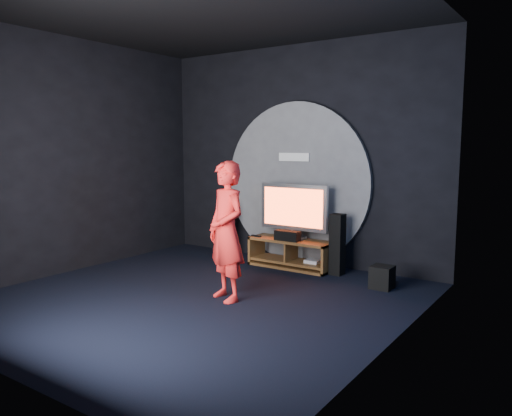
{
  "coord_description": "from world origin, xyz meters",
  "views": [
    {
      "loc": [
        4.05,
        -4.57,
        1.92
      ],
      "look_at": [
        0.18,
        1.05,
        1.05
      ],
      "focal_mm": 35.0,
      "sensor_mm": 36.0,
      "label": 1
    }
  ],
  "objects_px": {
    "media_console": "(291,255)",
    "tower_speaker_right": "(337,244)",
    "tv": "(294,209)",
    "player": "(226,231)",
    "tower_speaker_left": "(225,232)",
    "subwoofer": "(382,277)"
  },
  "relations": [
    {
      "from": "tower_speaker_left",
      "to": "tv",
      "type": "bearing_deg",
      "value": 6.39
    },
    {
      "from": "tower_speaker_left",
      "to": "subwoofer",
      "type": "height_order",
      "value": "tower_speaker_left"
    },
    {
      "from": "player",
      "to": "tv",
      "type": "bearing_deg",
      "value": 117.07
    },
    {
      "from": "player",
      "to": "subwoofer",
      "type": "bearing_deg",
      "value": 69.61
    },
    {
      "from": "media_console",
      "to": "subwoofer",
      "type": "height_order",
      "value": "media_console"
    },
    {
      "from": "tv",
      "to": "tower_speaker_left",
      "type": "distance_m",
      "value": 1.34
    },
    {
      "from": "media_console",
      "to": "tower_speaker_left",
      "type": "distance_m",
      "value": 1.29
    },
    {
      "from": "tower_speaker_left",
      "to": "tower_speaker_right",
      "type": "distance_m",
      "value": 2.03
    },
    {
      "from": "tv",
      "to": "tower_speaker_right",
      "type": "bearing_deg",
      "value": -3.58
    },
    {
      "from": "media_console",
      "to": "subwoofer",
      "type": "relative_size",
      "value": 4.37
    },
    {
      "from": "tv",
      "to": "tower_speaker_left",
      "type": "bearing_deg",
      "value": -173.61
    },
    {
      "from": "subwoofer",
      "to": "player",
      "type": "bearing_deg",
      "value": -132.42
    },
    {
      "from": "subwoofer",
      "to": "player",
      "type": "height_order",
      "value": "player"
    },
    {
      "from": "media_console",
      "to": "tower_speaker_left",
      "type": "bearing_deg",
      "value": -176.68
    },
    {
      "from": "tv",
      "to": "tower_speaker_left",
      "type": "height_order",
      "value": "tv"
    },
    {
      "from": "media_console",
      "to": "tower_speaker_right",
      "type": "distance_m",
      "value": 0.82
    },
    {
      "from": "tower_speaker_left",
      "to": "player",
      "type": "height_order",
      "value": "player"
    },
    {
      "from": "media_console",
      "to": "tower_speaker_right",
      "type": "bearing_deg",
      "value": 1.37
    },
    {
      "from": "tv",
      "to": "player",
      "type": "height_order",
      "value": "player"
    },
    {
      "from": "tower_speaker_right",
      "to": "player",
      "type": "bearing_deg",
      "value": -108.03
    },
    {
      "from": "tower_speaker_left",
      "to": "player",
      "type": "xyz_separation_m",
      "value": [
        1.42,
        -1.78,
        0.41
      ]
    },
    {
      "from": "tower_speaker_right",
      "to": "player",
      "type": "xyz_separation_m",
      "value": [
        -0.61,
        -1.88,
        0.41
      ]
    }
  ]
}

